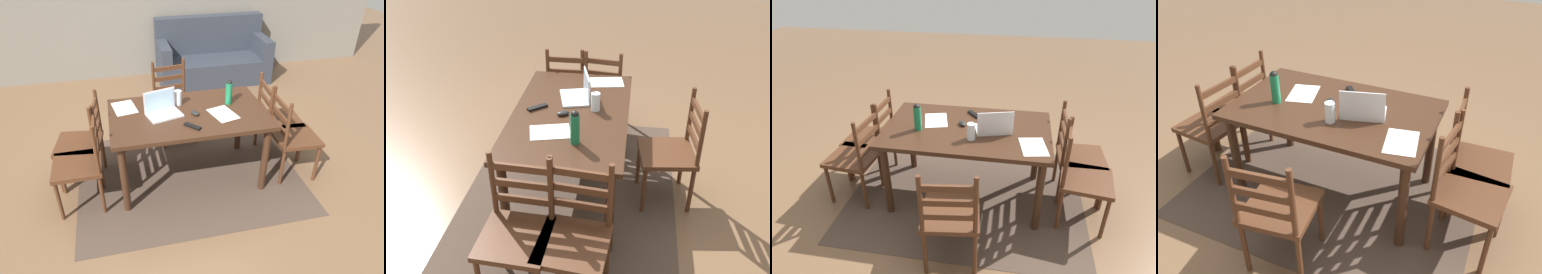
% 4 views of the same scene
% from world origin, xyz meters
% --- Properties ---
extents(ground_plane, '(14.00, 14.00, 0.00)m').
position_xyz_m(ground_plane, '(0.00, 0.00, 0.00)').
color(ground_plane, brown).
extents(area_rug, '(2.33, 1.80, 0.01)m').
position_xyz_m(area_rug, '(0.00, 0.00, 0.00)').
color(area_rug, '#47382D').
rests_on(area_rug, ground).
extents(dining_table, '(1.53, 0.92, 0.77)m').
position_xyz_m(dining_table, '(0.00, 0.00, 0.67)').
color(dining_table, '#382114').
rests_on(dining_table, ground).
extents(chair_left_near, '(0.45, 0.45, 0.95)m').
position_xyz_m(chair_left_near, '(-1.05, -0.18, 0.46)').
color(chair_left_near, '#4C2B19').
rests_on(chair_left_near, ground).
extents(chair_far_head, '(0.49, 0.49, 0.95)m').
position_xyz_m(chair_far_head, '(-0.01, 0.83, 0.46)').
color(chair_far_head, '#4C2B19').
rests_on(chair_far_head, ground).
extents(chair_right_near, '(0.46, 0.46, 0.95)m').
position_xyz_m(chair_right_near, '(1.05, -0.18, 0.46)').
color(chair_right_near, '#4C2B19').
rests_on(chair_right_near, ground).
extents(chair_right_far, '(0.48, 0.48, 0.95)m').
position_xyz_m(chair_right_far, '(1.05, 0.19, 0.46)').
color(chair_right_far, '#4C2B19').
rests_on(chair_right_far, ground).
extents(chair_left_far, '(0.50, 0.50, 0.95)m').
position_xyz_m(chair_left_far, '(-1.05, 0.18, 0.46)').
color(chair_left_far, '#4C2B19').
rests_on(chair_left_far, ground).
extents(laptop, '(0.37, 0.30, 0.23)m').
position_xyz_m(laptop, '(-0.25, 0.04, 0.83)').
color(laptop, silver).
rests_on(laptop, dining_table).
extents(water_bottle, '(0.07, 0.07, 0.26)m').
position_xyz_m(water_bottle, '(0.44, 0.10, 0.90)').
color(water_bottle, '#197247').
rests_on(water_bottle, dining_table).
extents(drinking_glass, '(0.07, 0.07, 0.15)m').
position_xyz_m(drinking_glass, '(-0.06, 0.19, 0.85)').
color(drinking_glass, silver).
rests_on(drinking_glass, dining_table).
extents(computer_mouse, '(0.10, 0.12, 0.03)m').
position_xyz_m(computer_mouse, '(0.06, -0.05, 0.79)').
color(computer_mouse, black).
rests_on(computer_mouse, dining_table).
extents(tv_remote, '(0.15, 0.16, 0.02)m').
position_xyz_m(tv_remote, '(-0.02, -0.28, 0.78)').
color(tv_remote, black).
rests_on(tv_remote, dining_table).
extents(paper_stack_left, '(0.28, 0.34, 0.00)m').
position_xyz_m(paper_stack_left, '(0.32, -0.10, 0.77)').
color(paper_stack_left, white).
rests_on(paper_stack_left, dining_table).
extents(paper_stack_right, '(0.26, 0.33, 0.00)m').
position_xyz_m(paper_stack_right, '(-0.60, 0.24, 0.77)').
color(paper_stack_right, white).
rests_on(paper_stack_right, dining_table).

